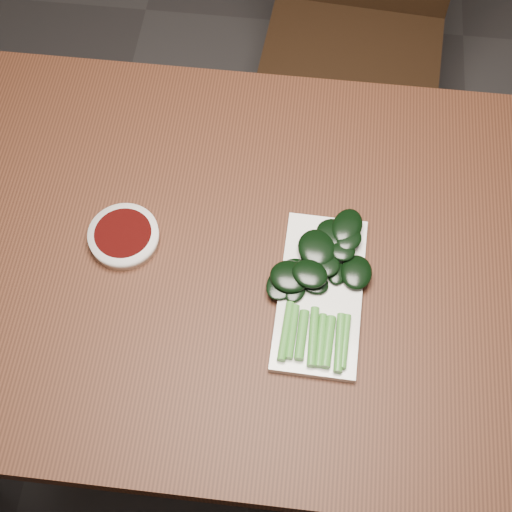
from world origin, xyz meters
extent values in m
plane|color=#322F2F|center=(0.00, 0.00, 0.00)|extent=(6.00, 6.00, 0.00)
cube|color=#3F1F12|center=(0.00, 0.00, 0.73)|extent=(1.40, 0.80, 0.04)
cylinder|color=#3F1F12|center=(-0.64, 0.34, 0.35)|extent=(0.05, 0.05, 0.71)
cube|color=black|center=(0.14, 0.74, 0.43)|extent=(0.48, 0.48, 0.04)
cylinder|color=black|center=(-0.07, 0.56, 0.21)|extent=(0.04, 0.04, 0.41)
cylinder|color=black|center=(0.32, 0.53, 0.21)|extent=(0.04, 0.04, 0.41)
cylinder|color=black|center=(-0.04, 0.95, 0.21)|extent=(0.04, 0.04, 0.41)
cylinder|color=black|center=(0.35, 0.92, 0.21)|extent=(0.04, 0.04, 0.41)
cylinder|color=white|center=(-0.24, 0.00, 0.76)|extent=(0.12, 0.12, 0.03)
cylinder|color=#320604|center=(-0.24, 0.00, 0.77)|extent=(0.10, 0.10, 0.00)
cube|color=white|center=(0.10, -0.06, 0.76)|extent=(0.14, 0.29, 0.01)
cylinder|color=#448D30|center=(0.05, -0.14, 0.77)|extent=(0.02, 0.10, 0.01)
cylinder|color=#448D30|center=(0.06, -0.14, 0.77)|extent=(0.02, 0.09, 0.01)
cylinder|color=#448D30|center=(0.07, -0.15, 0.77)|extent=(0.02, 0.08, 0.02)
cylinder|color=#448D30|center=(0.09, -0.15, 0.77)|extent=(0.01, 0.10, 0.01)
cylinder|color=#448D30|center=(0.10, -0.15, 0.77)|extent=(0.01, 0.09, 0.01)
cylinder|color=#448D30|center=(0.12, -0.15, 0.77)|extent=(0.02, 0.08, 0.02)
cylinder|color=#448D30|center=(0.13, -0.15, 0.77)|extent=(0.01, 0.10, 0.01)
cylinder|color=#448D30|center=(0.14, -0.15, 0.77)|extent=(0.02, 0.09, 0.01)
ellipsoid|color=black|center=(0.09, 0.01, 0.78)|extent=(0.08, 0.08, 0.02)
ellipsoid|color=black|center=(0.04, -0.05, 0.77)|extent=(0.09, 0.10, 0.01)
ellipsoid|color=black|center=(0.15, -0.03, 0.77)|extent=(0.05, 0.07, 0.02)
ellipsoid|color=black|center=(0.09, 0.01, 0.77)|extent=(0.06, 0.07, 0.01)
ellipsoid|color=black|center=(0.11, 0.04, 0.78)|extent=(0.09, 0.08, 0.01)
ellipsoid|color=black|center=(0.10, -0.02, 0.78)|extent=(0.06, 0.06, 0.01)
ellipsoid|color=black|center=(0.08, -0.04, 0.79)|extent=(0.07, 0.07, 0.01)
ellipsoid|color=black|center=(0.10, 0.01, 0.77)|extent=(0.05, 0.05, 0.01)
ellipsoid|color=black|center=(0.14, 0.03, 0.78)|extent=(0.06, 0.06, 0.01)
ellipsoid|color=black|center=(0.13, 0.05, 0.78)|extent=(0.07, 0.08, 0.01)
ellipsoid|color=black|center=(0.09, -0.03, 0.77)|extent=(0.05, 0.05, 0.01)
ellipsoid|color=black|center=(0.12, -0.03, 0.77)|extent=(0.03, 0.04, 0.01)
ellipsoid|color=black|center=(0.05, -0.05, 0.78)|extent=(0.07, 0.07, 0.02)
ellipsoid|color=black|center=(0.13, 0.01, 0.78)|extent=(0.04, 0.04, 0.01)
ellipsoid|color=black|center=(0.09, -0.05, 0.77)|extent=(0.05, 0.04, 0.01)
ellipsoid|color=black|center=(0.09, -0.05, 0.77)|extent=(0.03, 0.02, 0.01)
ellipsoid|color=black|center=(0.06, -0.07, 0.77)|extent=(0.04, 0.05, 0.01)
ellipsoid|color=black|center=(0.06, -0.07, 0.77)|extent=(0.04, 0.04, 0.01)
camera|label=1|loc=(0.05, -0.56, 1.81)|focal=50.00mm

